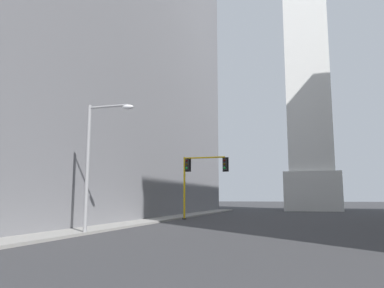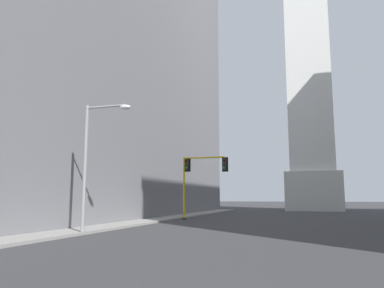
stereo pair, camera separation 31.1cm
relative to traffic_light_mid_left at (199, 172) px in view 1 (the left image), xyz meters
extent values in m
cube|color=gray|center=(-4.29, -10.24, -4.28)|extent=(5.00, 71.60, 0.15)
cube|color=slate|center=(-13.22, -0.36, 17.16)|extent=(18.14, 53.36, 43.03)
cube|color=silver|center=(10.31, 27.95, -1.44)|extent=(8.24, 8.24, 5.84)
cylinder|color=yellow|center=(-1.40, 0.01, -1.48)|extent=(0.18, 0.18, 5.75)
cylinder|color=#262626|center=(-1.40, 0.01, -4.31)|extent=(0.40, 0.40, 0.10)
cube|color=black|center=(-1.11, 0.01, 0.69)|extent=(0.37, 0.37, 1.10)
cube|color=black|center=(-1.09, 0.19, 0.69)|extent=(0.58, 0.07, 1.32)
sphere|color=#410907|center=(-1.12, -0.18, 1.03)|extent=(0.22, 0.22, 0.22)
sphere|color=#483506|center=(-1.12, -0.18, 0.69)|extent=(0.22, 0.22, 0.22)
sphere|color=green|center=(-1.12, -0.18, 0.35)|extent=(0.22, 0.22, 0.22)
cylinder|color=yellow|center=(0.54, 0.01, 1.29)|extent=(3.88, 0.14, 0.14)
sphere|color=yellow|center=(-1.40, 0.01, 1.29)|extent=(0.18, 0.18, 0.18)
cube|color=black|center=(2.48, 0.01, 0.62)|extent=(0.37, 0.37, 1.10)
cube|color=black|center=(2.50, 0.19, 0.62)|extent=(0.58, 0.07, 1.32)
sphere|color=#410907|center=(2.47, -0.18, 0.96)|extent=(0.22, 0.22, 0.22)
sphere|color=#483506|center=(2.47, -0.18, 0.62)|extent=(0.22, 0.22, 0.22)
sphere|color=green|center=(2.47, -0.18, 0.28)|extent=(0.22, 0.22, 0.22)
cylinder|color=gray|center=(-1.94, -15.41, -0.81)|extent=(0.20, 0.20, 7.10)
cylinder|color=gray|center=(-0.76, -15.41, 2.59)|extent=(2.36, 0.12, 0.12)
sphere|color=gray|center=(-1.94, -15.41, 2.59)|extent=(0.20, 0.20, 0.20)
ellipsoid|color=silver|center=(0.42, -15.41, 2.47)|extent=(0.64, 0.36, 0.26)
camera|label=1|loc=(9.49, -33.26, -2.39)|focal=35.00mm
camera|label=2|loc=(9.79, -33.17, -2.39)|focal=35.00mm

